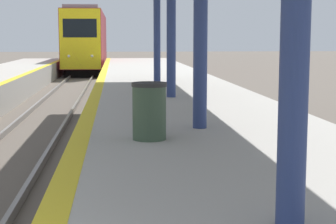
{
  "coord_description": "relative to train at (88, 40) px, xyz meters",
  "views": [
    {
      "loc": [
        2.22,
        -2.5,
        2.56
      ],
      "look_at": [
        3.65,
        13.0,
        0.49
      ],
      "focal_mm": 60.0,
      "sensor_mm": 36.0,
      "label": 1
    }
  ],
  "objects": [
    {
      "name": "train",
      "position": [
        0.0,
        0.0,
        0.0
      ],
      "size": [
        2.6,
        18.85,
        4.62
      ],
      "color": "black",
      "rests_on": "ground"
    },
    {
      "name": "trash_bin",
      "position": [
        2.71,
        -36.29,
        -0.89
      ],
      "size": [
        0.54,
        0.54,
        0.87
      ],
      "color": "#384C38",
      "rests_on": "platform_right"
    }
  ]
}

